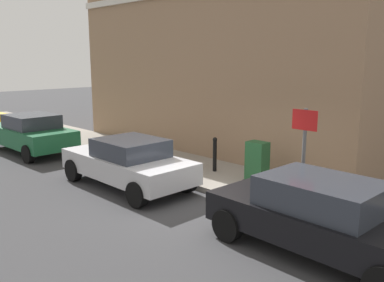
% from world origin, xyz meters
% --- Properties ---
extents(ground, '(80.00, 80.00, 0.00)m').
position_xyz_m(ground, '(0.00, 0.00, 0.00)').
color(ground, '#38383A').
extents(sidewalk, '(2.55, 30.00, 0.15)m').
position_xyz_m(sidewalk, '(1.92, 6.00, 0.07)').
color(sidewalk, gray).
rests_on(sidewalk, ground).
extents(corner_building, '(7.80, 12.48, 8.58)m').
position_xyz_m(corner_building, '(7.05, 4.24, 4.29)').
color(corner_building, '#937256').
rests_on(corner_building, ground).
extents(car_black, '(1.89, 4.16, 1.41)m').
position_xyz_m(car_black, '(-0.39, -2.95, 0.74)').
color(car_black, black).
rests_on(car_black, ground).
extents(car_silver, '(1.88, 4.15, 1.36)m').
position_xyz_m(car_silver, '(-0.43, 2.77, 0.70)').
color(car_silver, '#B7B7BC').
rests_on(car_silver, ground).
extents(car_green, '(1.94, 4.26, 1.46)m').
position_xyz_m(car_green, '(-0.49, 8.82, 0.75)').
color(car_green, '#195933').
rests_on(car_green, ground).
extents(utility_cabinet, '(0.46, 0.61, 1.15)m').
position_xyz_m(utility_cabinet, '(1.97, 0.18, 0.68)').
color(utility_cabinet, '#1E4C28').
rests_on(utility_cabinet, sidewalk).
extents(bollard_near_cabinet, '(0.14, 0.14, 1.04)m').
position_xyz_m(bollard_near_cabinet, '(2.07, 1.81, 0.70)').
color(bollard_near_cabinet, black).
rests_on(bollard_near_cabinet, sidewalk).
extents(bollard_far_kerb, '(0.14, 0.14, 1.04)m').
position_xyz_m(bollard_far_kerb, '(0.90, 3.24, 0.70)').
color(bollard_far_kerb, black).
rests_on(bollard_far_kerb, sidewalk).
extents(street_sign, '(0.08, 0.60, 2.30)m').
position_xyz_m(street_sign, '(0.97, -1.77, 1.66)').
color(street_sign, '#59595B').
rests_on(street_sign, sidewalk).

